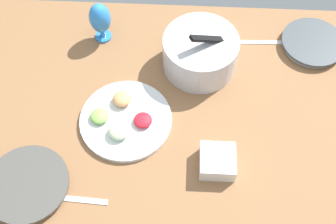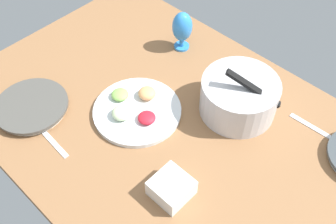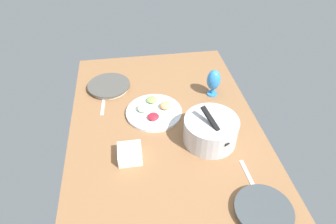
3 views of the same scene
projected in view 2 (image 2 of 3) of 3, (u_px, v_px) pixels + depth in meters
The scene contains 8 objects.
ground_plane at pixel (173, 128), 143.21cm from camera, with size 160.00×104.00×4.00cm, color #8C603D.
dinner_plate_left at pixel (32, 107), 145.12cm from camera, with size 26.86×26.86×2.98cm.
mixing_bowl at pixel (239, 96), 140.61cm from camera, with size 28.17×27.62×20.49cm.
fruit_platter at pixel (136, 109), 144.41cm from camera, with size 32.32×32.32×5.43cm.
hurricane_glass_blue at pixel (182, 28), 160.84cm from camera, with size 8.34×8.34×17.39cm.
square_bowl_white at pixel (171, 187), 121.45cm from camera, with size 11.50×11.50×6.50cm.
fork_by_left_plate at pixel (52, 141), 136.78cm from camera, with size 18.00×1.80×0.60cm, color silver.
fork_by_right_plate at pixel (313, 127), 140.65cm from camera, with size 18.00×1.80×0.60cm, color silver.
Camera 2 is at (58.98, -64.42, 111.65)cm, focal length 42.33 mm.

